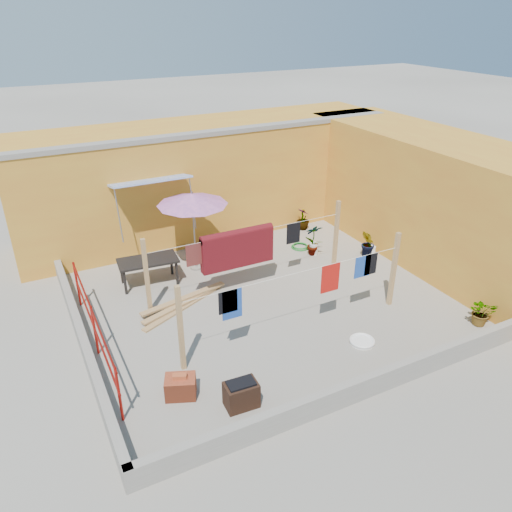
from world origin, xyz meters
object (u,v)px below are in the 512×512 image
at_px(brick_stack, 181,387).
at_px(green_hose, 300,246).
at_px(outdoor_table, 148,262).
at_px(patio_umbrella, 192,200).
at_px(water_jug_b, 314,249).
at_px(water_jug_a, 371,251).
at_px(brazier, 241,394).
at_px(white_basin, 362,341).
at_px(plant_back_a, 232,245).

xyz_separation_m(brick_stack, green_hose, (5.04, 4.19, -0.17)).
height_order(outdoor_table, brick_stack, outdoor_table).
relative_size(patio_umbrella, outdoor_table, 1.43).
bearing_deg(water_jug_b, water_jug_a, -32.50).
distance_m(brazier, white_basin, 3.00).
bearing_deg(plant_back_a, water_jug_b, -21.46).
distance_m(water_jug_a, green_hose, 1.99).
bearing_deg(brick_stack, plant_back_a, 55.69).
distance_m(brazier, plant_back_a, 5.67).
xyz_separation_m(water_jug_a, green_hose, (-1.45, 1.35, -0.12)).
bearing_deg(water_jug_a, patio_umbrella, 161.30).
height_order(water_jug_b, green_hose, water_jug_b).
bearing_deg(white_basin, brick_stack, 176.54).
bearing_deg(green_hose, white_basin, -105.65).
distance_m(brazier, water_jug_b, 6.16).
xyz_separation_m(brazier, water_jug_a, (5.65, 3.55, -0.10)).
xyz_separation_m(white_basin, water_jug_a, (2.69, 3.07, 0.10)).
bearing_deg(white_basin, water_jug_b, 70.87).
bearing_deg(outdoor_table, water_jug_b, -5.59).
height_order(brick_stack, green_hose, brick_stack).
bearing_deg(white_basin, green_hose, 74.35).
xyz_separation_m(outdoor_table, brick_stack, (-0.65, -4.13, -0.40)).
xyz_separation_m(water_jug_b, green_hose, (-0.12, 0.51, -0.13)).
bearing_deg(outdoor_table, brick_stack, -98.92).
distance_m(outdoor_table, green_hose, 4.43).
bearing_deg(brick_stack, patio_umbrella, 65.83).
relative_size(outdoor_table, plant_back_a, 2.06).
distance_m(white_basin, plant_back_a, 4.80).
bearing_deg(water_jug_b, outdoor_table, 174.41).
bearing_deg(patio_umbrella, green_hose, -3.36).
xyz_separation_m(outdoor_table, water_jug_b, (4.51, -0.44, -0.44)).
bearing_deg(brazier, green_hose, 49.40).
relative_size(patio_umbrella, white_basin, 4.09).
height_order(patio_umbrella, green_hose, patio_umbrella).
relative_size(water_jug_b, green_hose, 0.71).
xyz_separation_m(outdoor_table, water_jug_a, (5.84, -1.29, -0.45)).
bearing_deg(white_basin, water_jug_a, 48.77).
bearing_deg(green_hose, outdoor_table, -179.17).
distance_m(patio_umbrella, plant_back_a, 1.91).
distance_m(outdoor_table, water_jug_b, 4.56).
bearing_deg(plant_back_a, green_hose, -9.10).
bearing_deg(patio_umbrella, water_jug_a, -18.70).
distance_m(white_basin, green_hose, 4.59).
xyz_separation_m(patio_umbrella, water_jug_a, (4.53, -1.53, -1.76)).
height_order(patio_umbrella, plant_back_a, patio_umbrella).
height_order(patio_umbrella, white_basin, patio_umbrella).
height_order(water_jug_b, plant_back_a, plant_back_a).
height_order(water_jug_a, plant_back_a, plant_back_a).
bearing_deg(water_jug_b, brazier, -134.51).
height_order(patio_umbrella, brick_stack, patio_umbrella).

